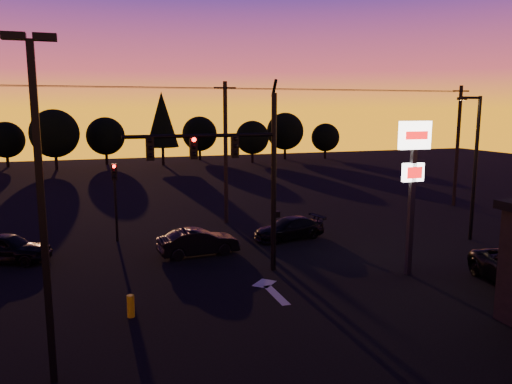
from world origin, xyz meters
TOP-DOWN VIEW (x-y plane):
  - ground at (0.00, 0.00)m, footprint 120.00×120.00m
  - lane_arrow at (0.50, 1.67)m, footprint 1.20×3.10m
  - traffic_signal_mast at (-0.10, 3.99)m, footprint 6.79×0.52m
  - secondary_signal at (-5.00, 11.49)m, footprint 0.30×0.31m
  - parking_lot_light at (-7.50, -3.00)m, footprint 1.25×0.30m
  - pylon_sign at (7.00, 1.50)m, footprint 1.50×0.28m
  - streetlight at (13.91, 5.50)m, footprint 1.55×0.35m
  - utility_pole_1 at (2.00, 14.00)m, footprint 1.40×0.26m
  - utility_pole_2 at (20.00, 14.00)m, footprint 1.40×0.26m
  - power_wires at (2.00, 14.00)m, footprint 36.00×1.22m
  - bollard at (-5.15, 0.70)m, footprint 0.27×0.27m
  - tree_1 at (-16.00, 53.00)m, footprint 4.54×4.54m
  - tree_2 at (-10.00, 48.00)m, footprint 5.77×5.78m
  - tree_3 at (-4.00, 52.00)m, footprint 4.95×4.95m
  - tree_4 at (3.00, 49.00)m, footprint 4.18×4.18m
  - tree_5 at (9.00, 54.00)m, footprint 4.95×4.95m
  - tree_6 at (15.00, 48.00)m, footprint 4.54×4.54m
  - tree_7 at (21.00, 51.00)m, footprint 5.36×5.36m
  - tree_8 at (27.00, 50.00)m, footprint 4.12×4.12m
  - car_left at (-10.31, 9.22)m, footprint 4.53×3.14m
  - car_mid at (-1.25, 7.44)m, footprint 4.14×1.73m
  - car_right at (4.31, 8.92)m, footprint 4.42×2.40m

SIDE VIEW (x-z plane):
  - ground at x=0.00m, z-range 0.00..0.00m
  - lane_arrow at x=0.50m, z-range 0.00..0.01m
  - bollard at x=-5.15m, z-range 0.00..0.80m
  - car_right at x=4.31m, z-range 0.00..1.22m
  - car_mid at x=-1.25m, z-range 0.00..1.33m
  - car_left at x=-10.31m, z-range 0.00..1.43m
  - secondary_signal at x=-5.00m, z-range 0.69..5.04m
  - tree_8 at x=27.00m, z-range 0.53..5.71m
  - tree_1 at x=-16.00m, z-range 0.58..6.29m
  - tree_6 at x=15.00m, z-range 0.58..6.29m
  - tree_3 at x=-4.00m, z-range 0.63..6.86m
  - tree_5 at x=9.00m, z-range 0.63..6.86m
  - tree_7 at x=21.00m, z-range 0.69..7.43m
  - tree_2 at x=-10.00m, z-range 0.74..8.00m
  - streetlight at x=13.91m, z-range 0.42..8.42m
  - utility_pole_1 at x=2.00m, z-range 0.09..9.09m
  - utility_pole_2 at x=20.00m, z-range 0.09..9.09m
  - pylon_sign at x=7.00m, z-range 1.51..8.31m
  - traffic_signal_mast at x=-0.10m, z-range 0.65..9.23m
  - parking_lot_light at x=-7.50m, z-range 0.70..9.84m
  - tree_4 at x=3.00m, z-range 1.18..10.68m
  - power_wires at x=2.00m, z-range 8.53..8.60m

